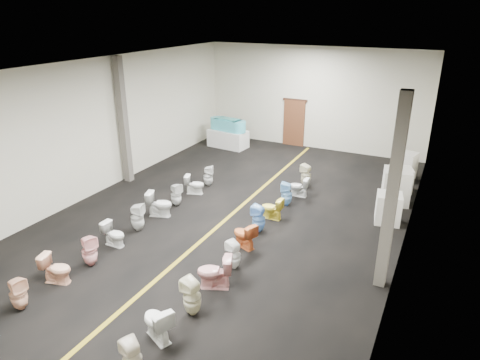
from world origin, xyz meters
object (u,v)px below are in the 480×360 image
(appliance_crate_b, at_px, (396,186))
(toilet_left_8, at_px, (195,184))
(toilet_left_2, at_px, (56,269))
(toilet_right_0, at_px, (132,359))
(toilet_left_5, at_px, (137,217))
(toilet_right_6, at_px, (259,219))
(display_table, at_px, (228,139))
(toilet_right_5, at_px, (244,235))
(appliance_crate_c, at_px, (400,179))
(toilet_right_4, at_px, (234,255))
(toilet_left_3, at_px, (89,251))
(toilet_right_10, at_px, (306,175))
(bathtub, at_px, (228,124))
(toilet_left_1, at_px, (18,294))
(toilet_left_6, at_px, (160,204))
(toilet_left_4, at_px, (114,234))
(appliance_crate_d, at_px, (405,166))
(toilet_left_9, at_px, (208,176))
(toilet_left_7, at_px, (176,195))
(toilet_right_7, at_px, (272,208))
(appliance_crate_a, at_px, (388,208))
(toilet_right_3, at_px, (215,272))
(toilet_right_1, at_px, (157,322))
(toilet_right_8, at_px, (287,194))
(toilet_right_9, at_px, (299,187))
(toilet_right_2, at_px, (192,297))

(appliance_crate_b, relative_size, toilet_left_8, 1.73)
(toilet_left_2, relative_size, toilet_right_0, 0.93)
(toilet_left_5, xyz_separation_m, toilet_right_6, (3.15, 1.47, -0.00))
(display_table, relative_size, toilet_right_5, 2.45)
(appliance_crate_c, relative_size, toilet_right_0, 1.09)
(toilet_right_6, bearing_deg, toilet_right_5, 2.60)
(toilet_right_4, bearing_deg, toilet_left_3, -42.40)
(toilet_left_2, bearing_deg, toilet_right_0, -128.11)
(toilet_right_10, bearing_deg, bathtub, -104.45)
(toilet_left_1, height_order, toilet_left_6, toilet_left_6)
(appliance_crate_c, bearing_deg, toilet_left_4, -130.90)
(appliance_crate_d, relative_size, toilet_left_8, 1.53)
(toilet_left_2, distance_m, toilet_left_3, 0.89)
(toilet_left_9, bearing_deg, toilet_left_4, 157.38)
(toilet_left_7, xyz_separation_m, toilet_right_10, (3.22, 3.50, 0.02))
(toilet_right_6, relative_size, toilet_right_7, 1.21)
(appliance_crate_a, relative_size, toilet_right_5, 1.26)
(appliance_crate_a, height_order, toilet_right_4, appliance_crate_a)
(toilet_left_7, bearing_deg, toilet_left_3, -159.42)
(toilet_left_3, xyz_separation_m, toilet_right_6, (3.04, 3.44, -0.00))
(toilet_left_7, distance_m, toilet_right_7, 3.18)
(toilet_left_1, height_order, toilet_left_7, toilet_left_1)
(toilet_right_3, bearing_deg, toilet_left_1, -75.92)
(toilet_left_3, distance_m, toilet_right_1, 3.33)
(appliance_crate_a, height_order, toilet_right_1, appliance_crate_a)
(toilet_left_3, xyz_separation_m, toilet_right_8, (3.11, 5.48, -0.02))
(toilet_right_5, distance_m, toilet_right_6, 0.95)
(toilet_left_7, xyz_separation_m, toilet_right_0, (3.31, -6.16, 0.00))
(toilet_left_1, height_order, toilet_right_0, toilet_left_1)
(toilet_right_1, distance_m, toilet_right_10, 8.71)
(toilet_right_0, bearing_deg, appliance_crate_b, -172.66)
(appliance_crate_d, distance_m, toilet_left_8, 7.86)
(toilet_left_9, distance_m, toilet_right_10, 3.53)
(toilet_left_9, height_order, toilet_right_3, toilet_right_3)
(appliance_crate_c, distance_m, toilet_left_3, 10.45)
(toilet_left_5, xyz_separation_m, toilet_right_8, (3.22, 3.51, -0.02))
(toilet_left_4, bearing_deg, toilet_left_2, 179.78)
(appliance_crate_b, height_order, appliance_crate_d, appliance_crate_b)
(toilet_left_5, bearing_deg, toilet_left_1, 166.04)
(toilet_left_2, height_order, toilet_right_3, toilet_right_3)
(toilet_right_9, bearing_deg, appliance_crate_a, 75.86)
(toilet_right_2, xyz_separation_m, toilet_right_4, (-0.01, 1.91, -0.05))
(display_table, relative_size, toilet_left_9, 2.38)
(toilet_left_5, bearing_deg, toilet_right_9, -51.38)
(appliance_crate_c, relative_size, toilet_left_4, 1.25)
(appliance_crate_c, relative_size, toilet_right_5, 1.15)
(toilet_right_8, bearing_deg, appliance_crate_b, 108.41)
(toilet_left_2, height_order, toilet_left_5, toilet_left_5)
(toilet_left_1, xyz_separation_m, toilet_left_2, (-0.07, 1.05, -0.03))
(toilet_right_3, bearing_deg, toilet_left_7, -157.87)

